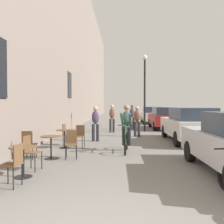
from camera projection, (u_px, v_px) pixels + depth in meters
building_facade_left at (67, 30)px, 16.91m from camera, size 0.54×68.00×13.76m
cafe_table_near at (23, 155)px, 5.74m from camera, size 0.64×0.64×0.72m
cafe_chair_near_toward_street at (14, 162)px, 5.05m from camera, size 0.43×0.43×0.89m
cafe_chair_near_toward_wall at (30, 150)px, 6.39m from camera, size 0.45×0.45×0.89m
cafe_table_mid at (51, 142)px, 7.69m from camera, size 0.64×0.64×0.72m
cafe_chair_mid_toward_street at (28, 143)px, 7.64m from camera, size 0.40×0.40×0.89m
cafe_chair_mid_toward_wall at (71, 142)px, 7.75m from camera, size 0.42×0.42×0.89m
cafe_table_far at (64, 135)px, 9.66m from camera, size 0.64×0.64×0.72m
cafe_chair_far_toward_street at (66, 133)px, 10.35m from camera, size 0.43×0.43×0.89m
cafe_chair_far_toward_wall at (80, 135)px, 9.71m from camera, size 0.42×0.42×0.89m
cyclist_on_bicycle at (126, 129)px, 8.98m from camera, size 0.52×1.76×1.74m
pedestrian_near at (95, 121)px, 11.48m from camera, size 0.36×0.27×1.64m
pedestrian_mid at (137, 119)px, 13.16m from camera, size 0.35×0.25×1.64m
pedestrian_far at (112, 117)px, 15.24m from camera, size 0.35×0.25×1.71m
pedestrian_furthest at (132, 115)px, 17.08m from camera, size 0.36×0.27×1.73m
street_lamp at (145, 83)px, 15.80m from camera, size 0.32×0.32×4.90m
parked_car_second at (189, 124)px, 11.23m from camera, size 1.88×4.42×1.57m
parked_car_third at (164, 118)px, 17.47m from camera, size 1.86×4.34×1.54m
parked_car_fourth at (152, 115)px, 22.91m from camera, size 1.90×4.34×1.53m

